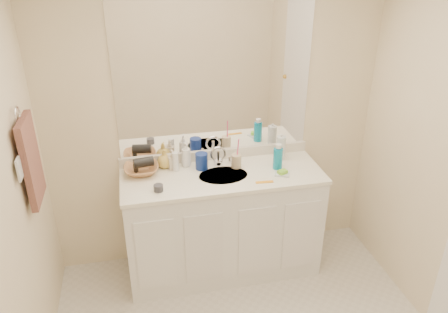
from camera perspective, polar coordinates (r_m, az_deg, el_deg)
name	(u,v)px	position (r m, az deg, el deg)	size (l,w,h in m)	color
wall_back	(215,121)	(3.40, -1.19, 4.64)	(2.60, 0.02, 2.40)	beige
vanity_cabinet	(223,224)	(3.53, -0.18, -8.79)	(1.50, 0.55, 0.85)	white
countertop	(223,176)	(3.29, -0.19, -2.51)	(1.52, 0.57, 0.03)	white
backsplash	(216,154)	(3.50, -1.10, 0.29)	(1.52, 0.03, 0.08)	silver
sink_basin	(223,176)	(3.28, -0.11, -2.63)	(0.37, 0.37, 0.02)	beige
faucet	(218,158)	(3.40, -0.76, -0.21)	(0.02, 0.02, 0.11)	silver
mirror	(215,76)	(3.27, -1.22, 10.47)	(1.48, 0.01, 1.20)	white
blue_mug	(202,161)	(3.34, -2.95, -0.61)	(0.09, 0.09, 0.13)	navy
tan_cup	(236,161)	(3.36, 1.62, -0.59)	(0.08, 0.08, 0.11)	#C8B28D
toothbrush	(238,149)	(3.32, 1.81, 0.92)	(0.01, 0.01, 0.18)	#FF4384
mouthwash_bottle	(278,159)	(3.35, 7.04, -0.28)	(0.07, 0.07, 0.17)	#0E89B1
clear_pump_bottle	(281,148)	(3.50, 7.44, 1.14)	(0.07, 0.07, 0.19)	silver
soap_dish	(282,174)	(3.30, 7.62, -2.28)	(0.11, 0.08, 0.01)	silver
green_soap	(282,172)	(3.29, 7.64, -2.00)	(0.07, 0.05, 0.02)	#84D133
orange_comb	(264,182)	(3.19, 5.31, -3.34)	(0.13, 0.03, 0.01)	orange
dark_jar	(158,188)	(3.09, -8.56, -4.08)	(0.07, 0.07, 0.05)	#37373E
extra_white_bottle	(175,162)	(3.32, -6.37, -0.67)	(0.05, 0.05, 0.15)	white
soap_bottle_white	(186,154)	(3.37, -4.99, 0.26)	(0.08, 0.08, 0.20)	white
soap_bottle_cream	(172,159)	(3.35, -6.75, -0.39)	(0.07, 0.07, 0.15)	beige
soap_bottle_yellow	(165,159)	(3.38, -7.77, -0.28)	(0.12, 0.12, 0.15)	#D8B854
wicker_basket	(141,169)	(3.34, -10.73, -1.67)	(0.26, 0.26, 0.06)	#B37748
hair_dryer	(144,162)	(3.31, -10.47, -0.75)	(0.07, 0.07, 0.15)	black
towel_ring	(17,115)	(2.80, -25.38, 4.93)	(0.11, 0.11, 0.01)	silver
hand_towel	(31,161)	(2.91, -23.88, -0.52)	(0.04, 0.32, 0.55)	brown
switch_plate	(19,169)	(2.72, -25.18, -1.48)	(0.01, 0.09, 0.13)	silver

